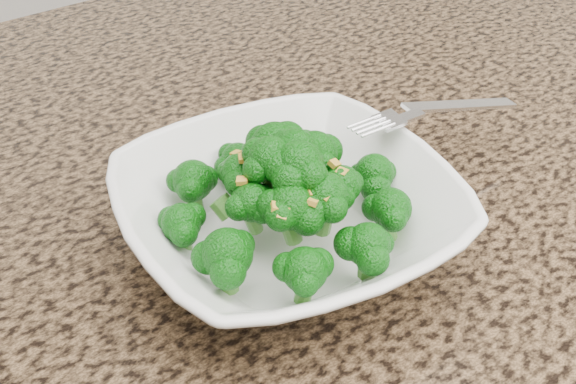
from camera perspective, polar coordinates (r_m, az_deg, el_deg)
granite_counter at (r=0.63m, az=9.32°, el=0.48°), size 1.64×1.04×0.03m
bowl at (r=0.52m, az=0.00°, el=-1.84°), size 0.27×0.27×0.06m
broccoli_pile at (r=0.49m, az=0.00°, el=3.74°), size 0.21×0.21×0.06m
garlic_topping at (r=0.47m, az=0.00°, el=7.26°), size 0.13×0.13×0.01m
fork at (r=0.58m, az=9.85°, el=6.01°), size 0.19×0.06×0.01m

